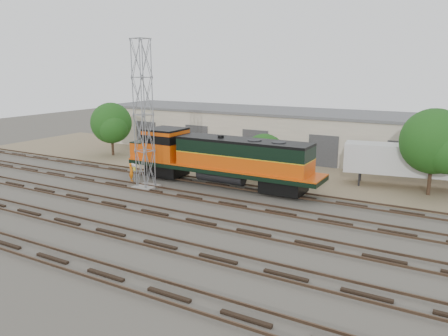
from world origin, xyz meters
The scene contains 12 objects.
ground centered at (0.00, 0.00, 0.00)m, with size 140.00×140.00×0.00m, color #47423A.
dirt_strip centered at (0.00, 15.00, 0.01)m, with size 80.00×16.00×0.02m, color #726047.
tracks centered at (0.00, -3.00, 0.08)m, with size 80.00×20.40×0.28m.
warehouse centered at (0.04, 22.98, 2.65)m, with size 58.40×10.40×5.30m.
locomotive centered at (-3.95, 6.00, 2.55)m, with size 18.69×3.28×4.49m.
signal_tower centered at (-8.99, 2.13, 6.19)m, with size 1.87×1.87×12.70m.
sign_post centered at (-10.51, 2.35, 1.40)m, with size 0.78×0.32×2.01m.
worker centered at (-11.73, 3.32, 0.85)m, with size 0.62×0.41×1.71m, color orange.
semi_trailer centered at (11.97, 13.75, 2.38)m, with size 12.51×4.37×3.78m.
tree_west centered at (-21.71, 11.42, 3.78)m, with size 5.08×4.84×6.33m.
tree_mid centered at (-1.74, 11.40, 1.81)m, with size 4.57×4.35×4.35m.
tree_east centered at (13.13, 11.79, 4.40)m, with size 5.61×5.34×7.21m.
Camera 1 is at (15.34, -26.75, 10.40)m, focal length 35.00 mm.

